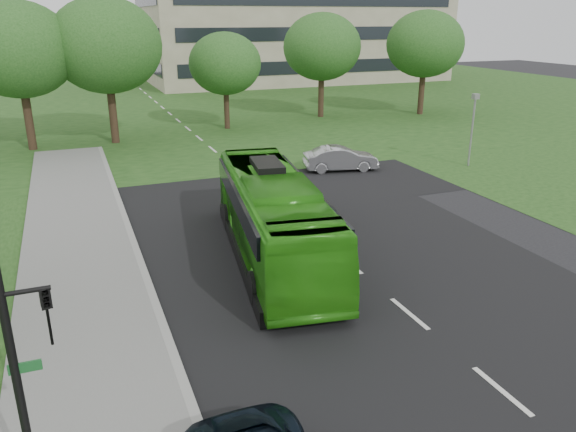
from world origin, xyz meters
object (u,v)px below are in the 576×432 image
object	(u,v)px
tree_park_a	(18,50)
sedan	(341,159)
tree_park_c	(225,64)
traffic_light	(28,381)
tree_park_e	(425,44)
tree_park_d	(322,47)
camera_pole	(473,120)
bus	(273,217)
tree_park_b	(106,46)

from	to	relation	value
tree_park_a	sedan	world-z (taller)	tree_park_a
tree_park_c	traffic_light	xyz separation A→B (m)	(-13.06, -34.99, -2.08)
tree_park_e	traffic_light	xyz separation A→B (m)	(-31.53, -35.27, -3.22)
tree_park_d	sedan	size ratio (longest dim) A/B	2.08
tree_park_d	camera_pole	xyz separation A→B (m)	(0.92, -19.33, -3.25)
bus	traffic_light	size ratio (longest dim) A/B	2.24
tree_park_c	tree_park_d	xyz separation A→B (m)	(9.34, 2.34, 0.97)
tree_park_a	tree_park_c	world-z (taller)	tree_park_a
bus	sedan	distance (m)	13.09
traffic_light	tree_park_e	bearing A→B (deg)	36.35
tree_park_a	camera_pole	size ratio (longest dim) A/B	2.23
traffic_light	camera_pole	size ratio (longest dim) A/B	1.18
bus	camera_pole	xyz separation A→B (m)	(15.60, 8.42, 1.19)
tree_park_d	camera_pole	distance (m)	19.62
tree_park_d	traffic_light	bearing A→B (deg)	-120.97
tree_park_a	traffic_light	size ratio (longest dim) A/B	1.90
traffic_light	camera_pole	bearing A→B (deg)	25.82
tree_park_d	camera_pole	size ratio (longest dim) A/B	2.07
tree_park_b	tree_park_e	xyz separation A→B (m)	(27.37, 2.56, -0.46)
tree_park_d	tree_park_e	size ratio (longest dim) A/B	0.98
tree_park_c	tree_park_a	bearing A→B (deg)	-170.07
tree_park_a	camera_pole	world-z (taller)	tree_park_a
tree_park_b	tree_park_e	size ratio (longest dim) A/B	1.08
camera_pole	tree_park_d	bearing A→B (deg)	112.05
tree_park_e	sedan	bearing A→B (deg)	-135.98
tree_park_d	sedan	distance (m)	19.39
tree_park_a	tree_park_b	world-z (taller)	tree_park_b
tree_park_b	sedan	world-z (taller)	tree_park_b
tree_park_b	camera_pole	size ratio (longest dim) A/B	2.30
tree_park_a	bus	distance (m)	25.09
tree_park_e	camera_pole	distance (m)	19.42
tree_park_c	camera_pole	world-z (taller)	tree_park_c
tree_park_d	tree_park_c	bearing A→B (deg)	-165.94
tree_park_a	tree_park_d	world-z (taller)	tree_park_a
tree_park_c	sedan	bearing A→B (deg)	-80.12
tree_park_e	bus	xyz separation A→B (m)	(-23.82, -25.68, -4.61)
sedan	traffic_light	world-z (taller)	traffic_light
tree_park_d	bus	world-z (taller)	tree_park_d
tree_park_e	sedan	size ratio (longest dim) A/B	2.13
tree_park_b	sedan	size ratio (longest dim) A/B	2.31
tree_park_c	bus	bearing A→B (deg)	-101.87
tree_park_b	camera_pole	xyz separation A→B (m)	(19.16, -14.71, -3.88)
sedan	tree_park_a	bearing A→B (deg)	65.51
tree_park_a	tree_park_c	xyz separation A→B (m)	(14.33, 2.51, -1.46)
tree_park_c	traffic_light	bearing A→B (deg)	-110.47
tree_park_e	bus	bearing A→B (deg)	-132.84
tree_park_e	traffic_light	size ratio (longest dim) A/B	1.80
tree_park_d	tree_park_e	world-z (taller)	tree_park_e
tree_park_e	bus	world-z (taller)	tree_park_e
bus	camera_pole	world-z (taller)	camera_pole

